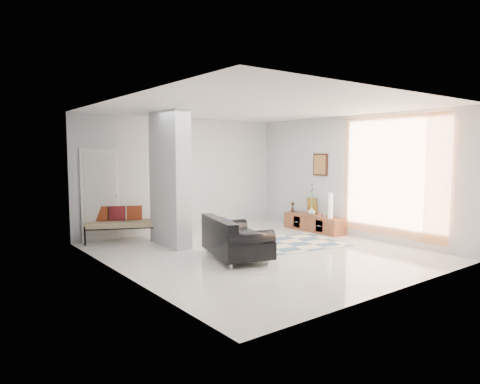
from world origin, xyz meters
TOP-DOWN VIEW (x-y plane):
  - floor at (0.00, 0.00)m, footprint 6.00×6.00m
  - ceiling at (0.00, 0.00)m, footprint 6.00×6.00m
  - wall_back at (0.00, 3.00)m, footprint 6.00×0.00m
  - wall_front at (0.00, -3.00)m, footprint 6.00×0.00m
  - wall_left at (-2.75, 0.00)m, footprint 0.00×6.00m
  - wall_right at (2.75, 0.00)m, footprint 0.00×6.00m
  - partition_column at (-1.10, 1.60)m, footprint 0.35×1.20m
  - hallway_door at (-2.10, 2.96)m, footprint 0.85×0.06m
  - curtain at (2.67, -1.15)m, footprint 0.00×2.55m
  - wall_art at (2.72, 0.90)m, footprint 0.04×0.45m
  - media_console at (2.52, 0.90)m, footprint 0.45×1.70m
  - loveseat at (-0.71, -0.12)m, footprint 1.26×1.71m
  - daybed at (-1.73, 2.64)m, footprint 1.71×1.26m
  - area_rug at (0.90, 0.20)m, footprint 2.63×1.97m
  - cylinder_lamp at (2.50, 0.36)m, footprint 0.11×0.11m
  - bronze_figurine at (2.47, 1.60)m, footprint 0.14×0.14m
  - vase at (2.47, 0.93)m, footprint 0.22×0.22m

SIDE VIEW (x-z plane):
  - floor at x=0.00m, z-range 0.00..0.00m
  - area_rug at x=0.90m, z-range 0.00..0.01m
  - media_console at x=2.52m, z-range -0.20..0.61m
  - loveseat at x=-0.71m, z-range -0.02..0.74m
  - daybed at x=-1.73m, z-range 0.04..0.81m
  - vase at x=2.47m, z-range 0.40..0.60m
  - bronze_figurine at x=2.47m, z-range 0.40..0.66m
  - cylinder_lamp at x=2.50m, z-range 0.40..1.00m
  - hallway_door at x=-2.10m, z-range 0.00..2.04m
  - partition_column at x=-1.10m, z-range 0.00..2.80m
  - wall_back at x=0.00m, z-range -1.60..4.40m
  - wall_front at x=0.00m, z-range -1.60..4.40m
  - wall_left at x=-2.75m, z-range -1.60..4.40m
  - wall_right at x=2.75m, z-range -1.60..4.40m
  - curtain at x=2.67m, z-range 0.17..2.72m
  - wall_art at x=2.72m, z-range 1.38..1.92m
  - ceiling at x=0.00m, z-range 2.80..2.80m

